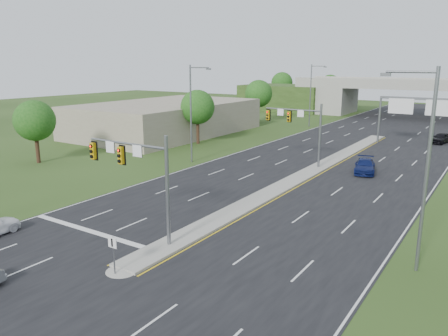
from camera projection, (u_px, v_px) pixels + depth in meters
name	position (u px, v px, depth m)	size (l,w,h in m)	color
ground	(169.00, 247.00, 27.21)	(240.00, 240.00, 0.00)	#284017
road	(347.00, 153.00, 55.68)	(24.00, 160.00, 0.02)	black
median	(311.00, 171.00, 45.90)	(2.00, 54.00, 0.16)	gray
median_nose	(122.00, 270.00, 23.93)	(2.00, 2.00, 0.16)	gray
lane_markings	(326.00, 161.00, 51.05)	(23.72, 160.00, 0.01)	gold
signal_mast_near	(138.00, 169.00, 27.26)	(6.62, 0.60, 7.00)	slate
signal_mast_far	(300.00, 124.00, 47.59)	(6.62, 0.60, 7.00)	slate
keep_right_sign	(113.00, 249.00, 23.17)	(0.60, 0.13, 2.20)	slate
sign_gantry	(422.00, 108.00, 58.97)	(11.58, 0.44, 6.67)	slate
overpass	(416.00, 101.00, 91.46)	(80.00, 14.00, 8.10)	gray
lightpole_l_mid	(192.00, 109.00, 49.14)	(2.85, 0.25, 11.00)	slate
lightpole_l_far	(312.00, 93.00, 77.62)	(2.85, 0.25, 11.00)	slate
lightpole_r_near	(424.00, 162.00, 22.77)	(2.85, 0.25, 11.00)	slate
tree_l_near	(198.00, 107.00, 61.07)	(4.80, 4.80, 7.60)	#382316
tree_l_mid	(259.00, 94.00, 83.46)	(5.20, 5.20, 8.12)	#382316
tree_l_close	(35.00, 121.00, 49.14)	(4.60, 4.60, 7.17)	#382316
tree_back_a	(282.00, 83.00, 122.57)	(6.00, 6.00, 8.85)	#382316
tree_back_b	(330.00, 85.00, 115.19)	(5.60, 5.60, 8.32)	#382316
commercial_building	(167.00, 118.00, 71.09)	(18.00, 30.00, 5.00)	gray
car_far_b	(365.00, 166.00, 45.48)	(1.99, 4.90, 1.42)	#0B1547
car_far_c	(441.00, 138.00, 62.32)	(1.75, 4.36, 1.48)	black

